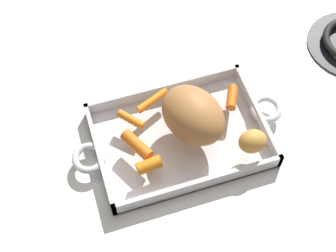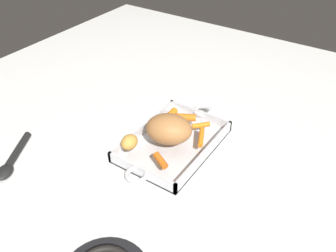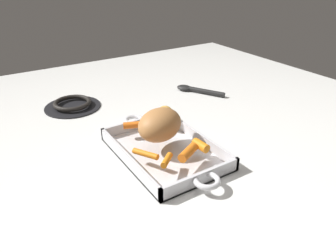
{
  "view_description": "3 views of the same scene",
  "coord_description": "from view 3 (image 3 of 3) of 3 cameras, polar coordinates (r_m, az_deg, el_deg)",
  "views": [
    {
      "loc": [
        -0.15,
        -0.41,
        0.79
      ],
      "look_at": [
        -0.02,
        0.0,
        0.06
      ],
      "focal_mm": 50.98,
      "sensor_mm": 36.0,
      "label": 1
    },
    {
      "loc": [
        0.67,
        0.43,
        0.67
      ],
      "look_at": [
        -0.0,
        -0.02,
        0.06
      ],
      "focal_mm": 37.78,
      "sensor_mm": 36.0,
      "label": 2
    },
    {
      "loc": [
        -0.6,
        0.37,
        0.45
      ],
      "look_at": [
        0.02,
        -0.02,
        0.07
      ],
      "focal_mm": 34.1,
      "sensor_mm": 36.0,
      "label": 3
    }
  ],
  "objects": [
    {
      "name": "baby_carrot_center_left",
      "position": [
        0.76,
        3.61,
        -4.72
      ],
      "size": [
        0.05,
        0.07,
        0.02
      ],
      "primitive_type": "cylinder",
      "rotation": [
        1.58,
        0.0,
        0.48
      ],
      "color": "orange",
      "rests_on": "roasting_dish"
    },
    {
      "name": "potato_golden_small",
      "position": [
        0.93,
        -0.44,
        2.33
      ],
      "size": [
        0.05,
        0.04,
        0.04
      ],
      "primitive_type": "ellipsoid",
      "rotation": [
        0.0,
        0.0,
        4.71
      ],
      "color": "gold",
      "rests_on": "roasting_dish"
    },
    {
      "name": "baby_carrot_southwest",
      "position": [
        0.79,
        5.86,
        -3.47
      ],
      "size": [
        0.05,
        0.03,
        0.02
      ],
      "primitive_type": "cylinder",
      "rotation": [
        1.59,
        0.0,
        4.8
      ],
      "color": "orange",
      "rests_on": "roasting_dish"
    },
    {
      "name": "ground_plane",
      "position": [
        0.84,
        -0.6,
        -5.0
      ],
      "size": [
        1.84,
        1.84,
        0.0
      ],
      "primitive_type": "plane",
      "color": "white"
    },
    {
      "name": "baby_carrot_short",
      "position": [
        0.74,
        -0.22,
        -6.11
      ],
      "size": [
        0.05,
        0.05,
        0.02
      ],
      "primitive_type": "cylinder",
      "rotation": [
        1.5,
        0.0,
        3.87
      ],
      "color": "orange",
      "rests_on": "roasting_dish"
    },
    {
      "name": "serving_spoon",
      "position": [
        1.23,
        4.96,
        6.46
      ],
      "size": [
        0.18,
        0.12,
        0.02
      ],
      "rotation": [
        0.0,
        0.0,
        0.51
      ],
      "color": "black",
      "rests_on": "ground_plane"
    },
    {
      "name": "baby_carrot_northeast",
      "position": [
        0.89,
        -6.33,
        0.17
      ],
      "size": [
        0.04,
        0.05,
        0.02
      ],
      "primitive_type": "cylinder",
      "rotation": [
        1.52,
        0.0,
        5.81
      ],
      "color": "orange",
      "rests_on": "roasting_dish"
    },
    {
      "name": "baby_carrot_center_right",
      "position": [
        0.76,
        -4.04,
        -4.99
      ],
      "size": [
        0.07,
        0.04,
        0.02
      ],
      "primitive_type": "cylinder",
      "rotation": [
        1.64,
        0.0,
        2.01
      ],
      "color": "orange",
      "rests_on": "roasting_dish"
    },
    {
      "name": "stove_burner_rear",
      "position": [
        1.15,
        -16.7,
        3.68
      ],
      "size": [
        0.19,
        0.19,
        0.02
      ],
      "color": "black",
      "rests_on": "ground_plane"
    },
    {
      "name": "pork_roast",
      "position": [
        0.82,
        -1.28,
        0.29
      ],
      "size": [
        0.14,
        0.16,
        0.08
      ],
      "primitive_type": "ellipsoid",
      "rotation": [
        0.0,
        0.0,
        5.09
      ],
      "color": "#B1743F",
      "rests_on": "roasting_dish"
    },
    {
      "name": "roasting_dish",
      "position": [
        0.83,
        -0.6,
        -4.39
      ],
      "size": [
        0.41,
        0.22,
        0.04
      ],
      "color": "silver",
      "rests_on": "ground_plane"
    }
  ]
}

